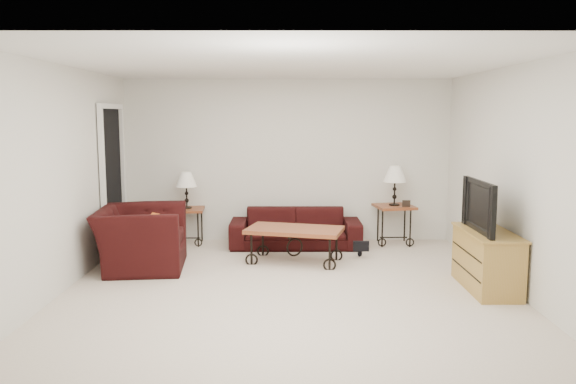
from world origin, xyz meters
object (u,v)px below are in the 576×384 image
Objects in this scene: side_table_right at (394,225)px; coffee_table at (295,245)px; armchair at (141,238)px; tv_stand at (487,260)px; lamp_left at (186,190)px; lamp_right at (395,186)px; backpack at (360,242)px; sofa at (295,228)px; television at (487,206)px; side_table_left at (187,226)px.

coffee_table is (-1.52, -1.10, -0.07)m from side_table_right.
armchair reaches higher than tv_stand.
side_table_right is at bearing 0.00° from lamp_left.
armchair is (-3.49, -1.38, -0.50)m from lamp_right.
side_table_right is 1.01m from backpack.
coffee_table is at bearing -91.55° from sofa.
lamp_right reaches higher than lamp_left.
armchair is (-1.99, -1.20, 0.11)m from sofa.
tv_stand is at bearing -107.93° from armchair.
sofa is 1.94× the size of television.
side_table_left is at bearing 145.71° from coffee_table.
sofa is 1.51m from side_table_right.
coffee_table is 2.90× the size of backpack.
backpack is at bearing -83.91° from armchair.
side_table_left is 3.14m from side_table_right.
television is 2.06m from backpack.
lamp_right reaches higher than tv_stand.
tv_stand reaches higher than side_table_left.
sofa is 1.60× the size of armchair.
backpack is (0.88, -0.62, -0.07)m from sofa.
lamp_left is at bearing 145.71° from coffee_table.
lamp_left is at bearing -121.53° from television.
backpack is (2.52, -0.80, -0.61)m from lamp_left.
side_table_right is at bearing 46.78° from backpack.
side_table_right is 1.39× the size of backpack.
coffee_table is 0.96m from backpack.
armchair reaches higher than side_table_right.
television reaches higher than lamp_left.
lamp_left reaches higher than backpack.
side_table_right is (1.50, 0.18, 0.02)m from sofa.
armchair reaches higher than side_table_left.
tv_stand is (3.76, -2.29, -0.49)m from lamp_left.
lamp_left is 0.46× the size of armchair.
lamp_right is at bearing 0.00° from side_table_left.
lamp_right is at bearing 105.13° from tv_stand.
lamp_right reaches higher than sofa.
tv_stand is 1.94m from backpack.
television is at bearing -56.66° from backpack.
sofa is at bearing 135.06° from tv_stand.
coffee_table is 1.03× the size of armchair.
lamp_left is at bearing -19.64° from armchair.
coffee_table is 1.25× the size of television.
side_table_right is 2.37m from tv_stand.
side_table_right is at bearing 0.00° from lamp_right.
lamp_right reaches higher than armchair.
tv_stand reaches higher than backpack.
side_table_right is at bearing -73.80° from armchair.
lamp_left is (0.00, 0.00, 0.55)m from side_table_left.
sofa is at bearing 88.45° from coffee_table.
coffee_table is at bearing -34.29° from side_table_left.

